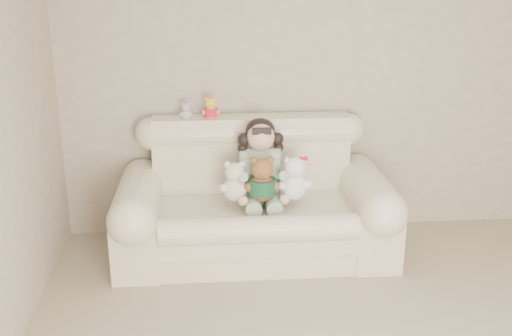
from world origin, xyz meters
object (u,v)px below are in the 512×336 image
(sofa, at_px, (255,193))
(cream_teddy, at_px, (235,177))
(seated_child, at_px, (261,160))
(brown_teddy, at_px, (262,175))
(white_cat, at_px, (295,173))

(sofa, xyz_separation_m, cream_teddy, (-0.16, -0.10, 0.17))
(seated_child, relative_size, cream_teddy, 1.83)
(seated_child, relative_size, brown_teddy, 1.62)
(sofa, distance_m, cream_teddy, 0.25)
(sofa, bearing_deg, white_cat, -20.09)
(seated_child, distance_m, white_cat, 0.30)
(brown_teddy, bearing_deg, white_cat, 11.09)
(brown_teddy, xyz_separation_m, cream_teddy, (-0.20, 0.02, -0.02))
(seated_child, height_order, cream_teddy, seated_child)
(sofa, distance_m, white_cat, 0.36)
(brown_teddy, distance_m, cream_teddy, 0.20)
(white_cat, height_order, cream_teddy, white_cat)
(sofa, xyz_separation_m, brown_teddy, (0.04, -0.12, 0.19))
(brown_teddy, height_order, cream_teddy, brown_teddy)
(sofa, relative_size, cream_teddy, 5.83)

